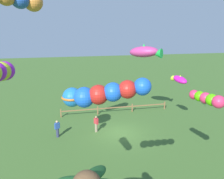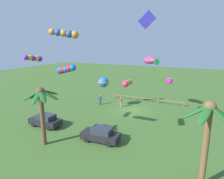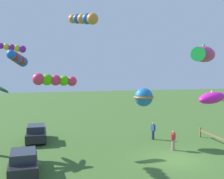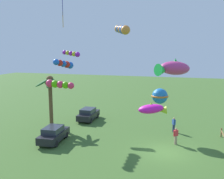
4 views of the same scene
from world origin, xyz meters
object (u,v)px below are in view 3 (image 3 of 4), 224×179
kite_fish_1 (213,98)px  kite_tube_0 (84,19)px  parked_car_0 (23,162)px  kite_tube_4 (13,48)px  parked_car_1 (36,133)px  spectator_1 (173,140)px  kite_tube_6 (53,80)px  spectator_0 (153,131)px  kite_ball_2 (144,97)px  kite_tube_3 (18,59)px  kite_fish_5 (203,54)px

kite_fish_1 → kite_tube_0: bearing=21.9°
parked_car_0 → kite_tube_4: kite_tube_4 is taller
parked_car_1 → spectator_1: bearing=-116.3°
kite_tube_0 → kite_tube_6: bearing=162.9°
spectator_0 → spectator_1: size_ratio=1.00×
kite_tube_0 → kite_ball_2: kite_tube_0 is taller
parked_car_0 → kite_ball_2: bearing=-64.0°
kite_tube_3 → kite_fish_1: bearing=-129.4°
spectator_0 → kite_tube_0: size_ratio=0.47×
spectator_0 → kite_tube_4: size_ratio=0.70×
spectator_1 → kite_fish_5: kite_fish_5 is taller
kite_ball_2 → kite_fish_5: kite_fish_5 is taller
parked_car_1 → kite_ball_2: 10.17m
spectator_0 → kite_fish_1: bearing=174.3°
spectator_1 → kite_fish_5: (-4.53, 0.31, 6.66)m
spectator_0 → kite_ball_2: bearing=134.0°
kite_tube_0 → kite_tube_4: kite_tube_0 is taller
spectator_0 → kite_tube_6: bearing=131.7°
kite_tube_0 → kite_tube_4: bearing=95.6°
parked_car_1 → kite_tube_0: size_ratio=1.16×
kite_tube_0 → kite_fish_5: kite_tube_0 is taller
kite_tube_0 → kite_ball_2: 8.89m
parked_car_0 → kite_fish_1: kite_fish_1 is taller
kite_ball_2 → kite_tube_3: size_ratio=0.89×
parked_car_0 → kite_fish_5: kite_fish_5 is taller
parked_car_1 → kite_tube_6: kite_tube_6 is taller
kite_ball_2 → parked_car_0: bearing=116.0°
parked_car_0 → spectator_0: (6.07, -11.01, 0.06)m
parked_car_0 → spectator_0: size_ratio=2.51×
kite_tube_0 → kite_fish_5: (-9.69, -6.16, -3.57)m
kite_tube_3 → kite_fish_5: bearing=-116.2°
parked_car_1 → kite_tube_0: (-0.18, -4.34, 10.29)m
kite_fish_1 → kite_tube_3: 13.67m
spectator_0 → kite_tube_3: size_ratio=0.58×
kite_tube_0 → kite_tube_6: kite_tube_0 is taller
kite_fish_1 → kite_ball_2: 9.63m
parked_car_0 → kite_tube_6: size_ratio=1.65×
parked_car_0 → parked_car_1: size_ratio=1.02×
kite_fish_5 → parked_car_1: bearing=46.8°
parked_car_0 → spectator_1: size_ratio=2.51×
parked_car_0 → spectator_0: 12.58m
spectator_1 → kite_tube_6: size_ratio=0.66×
spectator_1 → kite_ball_2: 4.32m
parked_car_0 → kite_tube_3: size_ratio=1.47×
kite_fish_1 → kite_tube_4: (11.99, 11.11, 3.25)m
spectator_1 → kite_ball_2: bearing=39.3°
kite_fish_1 → kite_tube_4: kite_tube_4 is taller
spectator_1 → kite_tube_6: bearing=115.9°
kite_tube_3 → kite_fish_5: size_ratio=0.90×
spectator_1 → kite_tube_0: 13.15m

